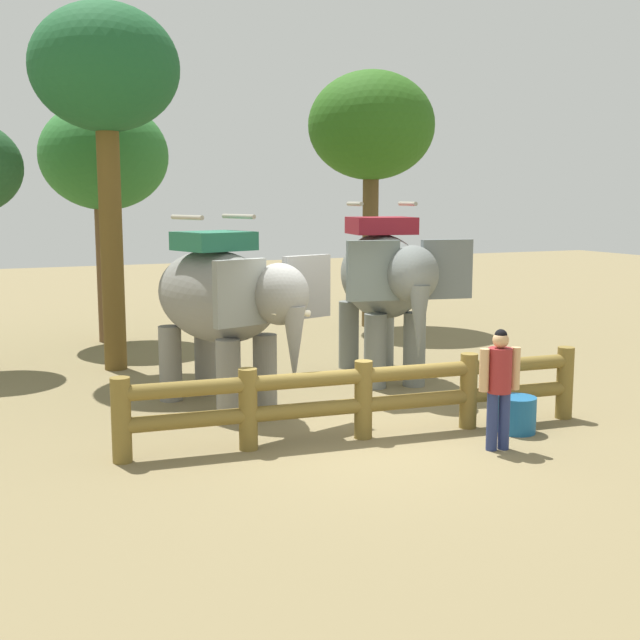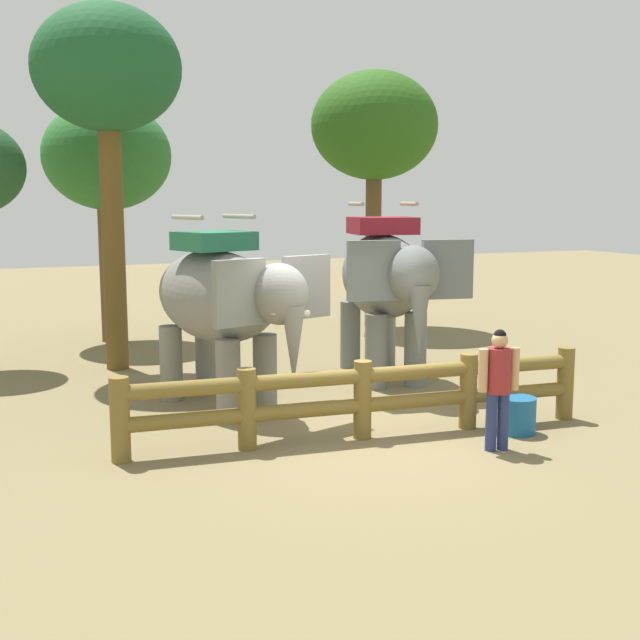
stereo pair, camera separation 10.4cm
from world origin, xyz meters
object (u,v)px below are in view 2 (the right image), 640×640
object	(u,v)px
elephant_near_left	(224,302)
tree_far_right	(107,161)
tourist_woman_in_black	(498,381)
tree_back_center	(374,128)
log_fence	(363,394)
elephant_center	(386,281)
feed_bucket	(517,415)
tree_deep_back	(107,76)

from	to	relation	value
elephant_near_left	tree_far_right	bearing A→B (deg)	94.73
elephant_near_left	tourist_woman_in_black	bearing A→B (deg)	-52.30
elephant_near_left	tree_far_right	distance (m)	7.17
elephant_near_left	tree_back_center	distance (m)	9.14
log_fence	elephant_near_left	world-z (taller)	elephant_near_left
elephant_near_left	elephant_center	size ratio (longest dim) A/B	0.95
tourist_woman_in_black	feed_bucket	bearing A→B (deg)	37.19
elephant_center	tree_back_center	size ratio (longest dim) A/B	0.60
tourist_woman_in_black	tree_far_right	size ratio (longest dim) A/B	0.30
tree_back_center	feed_bucket	distance (m)	10.53
tourist_woman_in_black	feed_bucket	world-z (taller)	tourist_woman_in_black
elephant_center	tree_deep_back	size ratio (longest dim) A/B	0.56
tree_back_center	tree_far_right	distance (m)	6.37
tree_back_center	tree_far_right	bearing A→B (deg)	176.38
log_fence	tree_far_right	distance (m)	9.73
tourist_woman_in_black	tree_far_right	distance (m)	11.00
tree_far_right	feed_bucket	world-z (taller)	tree_far_right
log_fence	elephant_near_left	distance (m)	2.72
log_fence	elephant_center	bearing A→B (deg)	57.50
tree_far_right	tree_deep_back	distance (m)	3.41
log_fence	feed_bucket	size ratio (longest dim) A/B	12.57
feed_bucket	tree_back_center	bearing A→B (deg)	74.98
log_fence	tree_back_center	distance (m)	10.55
tree_deep_back	feed_bucket	distance (m)	9.26
tree_deep_back	elephant_near_left	bearing A→B (deg)	-74.82
tree_far_right	tree_deep_back	bearing A→B (deg)	-97.95
tourist_woman_in_black	elephant_center	bearing A→B (deg)	81.63
elephant_center	tourist_woman_in_black	world-z (taller)	elephant_center
elephant_near_left	tourist_woman_in_black	distance (m)	4.28
elephant_near_left	tree_far_right	xyz separation A→B (m)	(-0.56, 6.76, 2.32)
tree_far_right	tourist_woman_in_black	bearing A→B (deg)	-72.74
tree_far_right	log_fence	bearing A→B (deg)	-78.63
tree_back_center	tourist_woman_in_black	bearing A→B (deg)	-108.07
log_fence	elephant_center	world-z (taller)	elephant_center
tree_back_center	tree_far_right	size ratio (longest dim) A/B	1.18
log_fence	tree_deep_back	world-z (taller)	tree_deep_back
tree_deep_back	tree_back_center	bearing A→B (deg)	21.88
elephant_center	tree_far_right	size ratio (longest dim) A/B	0.70
feed_bucket	tree_deep_back	bearing A→B (deg)	123.50
elephant_center	tree_back_center	bearing A→B (deg)	65.09
elephant_near_left	tree_deep_back	bearing A→B (deg)	105.18
tree_back_center	log_fence	bearing A→B (deg)	-117.76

